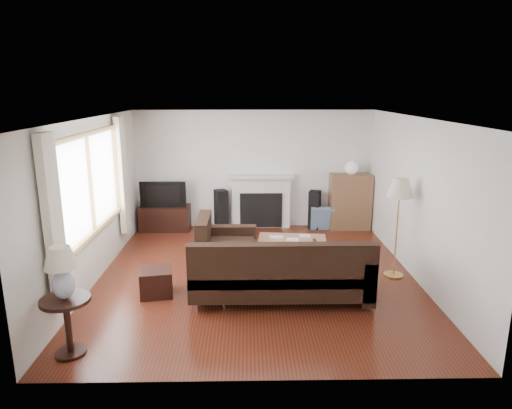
{
  "coord_description": "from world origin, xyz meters",
  "views": [
    {
      "loc": [
        -0.14,
        -6.85,
        2.91
      ],
      "look_at": [
        0.0,
        0.3,
        1.1
      ],
      "focal_mm": 32.0,
      "sensor_mm": 36.0,
      "label": 1
    }
  ],
  "objects_px": {
    "bookshelf": "(350,202)",
    "side_table": "(68,326)",
    "sectional_sofa": "(280,269)",
    "tv_stand": "(165,218)",
    "floor_lamp": "(397,228)",
    "coffee_table": "(292,251)"
  },
  "relations": [
    {
      "from": "bookshelf",
      "to": "side_table",
      "type": "height_order",
      "value": "bookshelf"
    },
    {
      "from": "bookshelf",
      "to": "side_table",
      "type": "bearing_deg",
      "value": -131.55
    },
    {
      "from": "sectional_sofa",
      "to": "side_table",
      "type": "height_order",
      "value": "sectional_sofa"
    },
    {
      "from": "tv_stand",
      "to": "floor_lamp",
      "type": "relative_size",
      "value": 0.65
    },
    {
      "from": "tv_stand",
      "to": "sectional_sofa",
      "type": "xyz_separation_m",
      "value": [
        2.21,
        -3.31,
        0.18
      ]
    },
    {
      "from": "bookshelf",
      "to": "coffee_table",
      "type": "xyz_separation_m",
      "value": [
        -1.42,
        -2.01,
        -0.37
      ]
    },
    {
      "from": "tv_stand",
      "to": "floor_lamp",
      "type": "xyz_separation_m",
      "value": [
        4.09,
        -2.56,
        0.54
      ]
    },
    {
      "from": "floor_lamp",
      "to": "coffee_table",
      "type": "bearing_deg",
      "value": 159.89
    },
    {
      "from": "bookshelf",
      "to": "floor_lamp",
      "type": "relative_size",
      "value": 0.74
    },
    {
      "from": "coffee_table",
      "to": "side_table",
      "type": "bearing_deg",
      "value": -129.1
    },
    {
      "from": "tv_stand",
      "to": "sectional_sofa",
      "type": "relative_size",
      "value": 0.38
    },
    {
      "from": "floor_lamp",
      "to": "tv_stand",
      "type": "bearing_deg",
      "value": 147.99
    },
    {
      "from": "floor_lamp",
      "to": "side_table",
      "type": "xyz_separation_m",
      "value": [
        -4.35,
        -2.14,
        -0.46
      ]
    },
    {
      "from": "tv_stand",
      "to": "side_table",
      "type": "xyz_separation_m",
      "value": [
        -0.26,
        -4.7,
        0.08
      ]
    },
    {
      "from": "tv_stand",
      "to": "side_table",
      "type": "height_order",
      "value": "side_table"
    },
    {
      "from": "sectional_sofa",
      "to": "coffee_table",
      "type": "distance_m",
      "value": 1.38
    },
    {
      "from": "side_table",
      "to": "coffee_table",
      "type": "bearing_deg",
      "value": 44.49
    },
    {
      "from": "tv_stand",
      "to": "bookshelf",
      "type": "relative_size",
      "value": 0.88
    },
    {
      "from": "coffee_table",
      "to": "bookshelf",
      "type": "bearing_deg",
      "value": 61.11
    },
    {
      "from": "floor_lamp",
      "to": "side_table",
      "type": "distance_m",
      "value": 4.87
    },
    {
      "from": "tv_stand",
      "to": "side_table",
      "type": "distance_m",
      "value": 4.7
    },
    {
      "from": "sectional_sofa",
      "to": "bookshelf",
      "type": "bearing_deg",
      "value": 62.81
    }
  ]
}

